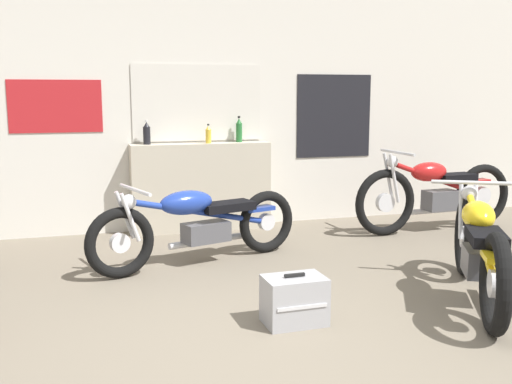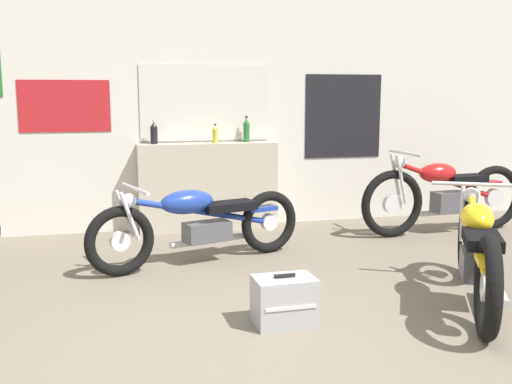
# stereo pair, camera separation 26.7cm
# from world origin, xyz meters

# --- Properties ---
(ground_plane) EXTENTS (24.00, 24.00, 0.00)m
(ground_plane) POSITION_xyz_m (0.00, 0.00, 0.00)
(ground_plane) COLOR #706656
(wall_back) EXTENTS (10.00, 0.07, 2.80)m
(wall_back) POSITION_xyz_m (0.01, 3.72, 1.40)
(wall_back) COLOR silver
(wall_back) RESTS_ON ground_plane
(sill_counter) EXTENTS (1.60, 0.28, 1.01)m
(sill_counter) POSITION_xyz_m (0.40, 3.54, 0.51)
(sill_counter) COLOR #B7AD99
(sill_counter) RESTS_ON ground_plane
(bottle_leftmost) EXTENTS (0.08, 0.08, 0.27)m
(bottle_leftmost) POSITION_xyz_m (-0.21, 3.56, 1.13)
(bottle_leftmost) COLOR black
(bottle_leftmost) RESTS_ON sill_counter
(bottle_left_center) EXTENTS (0.06, 0.06, 0.22)m
(bottle_left_center) POSITION_xyz_m (0.48, 3.50, 1.11)
(bottle_left_center) COLOR gold
(bottle_left_center) RESTS_ON sill_counter
(bottle_center) EXTENTS (0.07, 0.07, 0.30)m
(bottle_center) POSITION_xyz_m (0.87, 3.59, 1.14)
(bottle_center) COLOR #23662D
(bottle_center) RESTS_ON sill_counter
(motorcycle_yellow) EXTENTS (1.05, 1.83, 0.85)m
(motorcycle_yellow) POSITION_xyz_m (1.93, 0.57, 0.41)
(motorcycle_yellow) COLOR black
(motorcycle_yellow) RESTS_ON ground_plane
(motorcycle_blue) EXTENTS (2.08, 0.85, 0.77)m
(motorcycle_blue) POSITION_xyz_m (0.09, 2.16, 0.39)
(motorcycle_blue) COLOR black
(motorcycle_blue) RESTS_ON ground_plane
(motorcycle_red) EXTENTS (2.09, 0.64, 0.94)m
(motorcycle_red) POSITION_xyz_m (2.97, 2.72, 0.44)
(motorcycle_red) COLOR black
(motorcycle_red) RESTS_ON ground_plane
(hard_case_silver) EXTENTS (0.42, 0.30, 0.36)m
(hard_case_silver) POSITION_xyz_m (0.43, 0.54, 0.17)
(hard_case_silver) COLOR #9E9EA3
(hard_case_silver) RESTS_ON ground_plane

